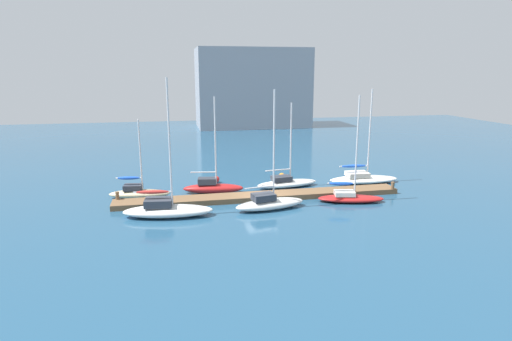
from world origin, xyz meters
The scene contains 14 objects.
ground_plane centered at (0.00, 0.00, 0.00)m, with size 120.00×120.00×0.00m, color navy.
dock_pier centered at (0.00, 0.00, 0.22)m, with size 24.01×1.94×0.44m, color brown.
dock_piling_near_end centered at (-11.60, 0.82, 0.54)m, with size 0.28×0.28×1.07m, color brown.
dock_piling_far_end centered at (11.60, -0.82, 0.54)m, with size 0.28×0.28×1.07m, color brown.
sailboat_0 centered at (-10.06, 2.43, 0.52)m, with size 5.21×2.11×6.66m.
sailboat_1 centered at (-7.74, -2.94, 0.60)m, with size 6.75×2.82×10.07m.
sailboat_2 centered at (-3.77, 2.63, 0.58)m, with size 5.41×2.16×8.41m.
sailboat_3 centered at (0.07, -2.78, 0.55)m, with size 5.84×2.68×9.18m.
sailboat_4 centered at (3.14, 3.20, 0.47)m, with size 6.01×2.45×7.75m.
sailboat_5 centered at (6.98, -2.28, 0.48)m, with size 5.62×2.81×8.68m.
sailboat_6 centered at (10.72, 3.20, 0.49)m, with size 6.83×2.58×8.89m.
mooring_buoy_orange centered at (3.42, 5.94, 0.34)m, with size 0.68×0.68×0.68m, color orange.
mooring_buoy_red centered at (-3.06, 6.15, 0.32)m, with size 0.65×0.65×0.65m, color red.
harbor_building_distant centered at (8.80, 47.99, 7.33)m, with size 20.97×10.88×14.67m, color #9399A3.
Camera 1 is at (-7.40, -33.63, 10.48)m, focal length 30.01 mm.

